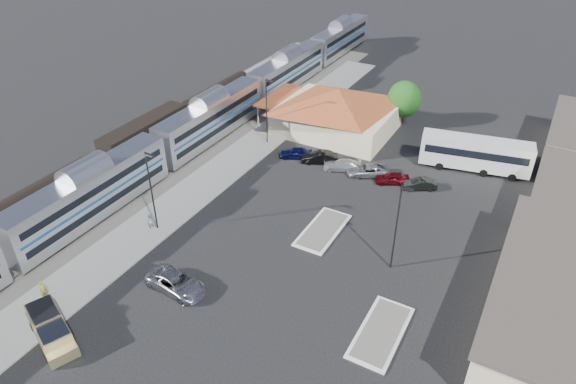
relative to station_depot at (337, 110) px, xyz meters
The scene contains 23 objects.
ground 24.63m from the station_depot, 79.24° to the right, with size 280.00×280.00×0.00m, color black.
railbed 23.14m from the station_depot, 135.78° to the right, with size 16.00×100.00×0.12m, color #4C4944.
platform 19.71m from the station_depot, 112.45° to the right, with size 5.50×92.00×0.18m, color gray.
passenger_train 17.18m from the station_depot, 141.46° to the right, with size 3.00×104.00×5.55m.
freight_cars 25.88m from the station_depot, 138.76° to the right, with size 2.80×46.00×4.00m.
station_depot is the anchor object (origin of this frame).
traffic_island_south 23.80m from the station_depot, 68.74° to the right, with size 3.30×7.50×0.21m.
traffic_island_north 37.12m from the station_depot, 59.88° to the right, with size 3.30×7.50×0.21m.
lamp_plat_s 30.74m from the station_depot, 101.94° to the right, with size 1.08×0.25×9.00m.
lamp_plat_n 10.45m from the station_depot, 128.41° to the right, with size 1.08×0.25×9.00m.
lamp_lot 29.30m from the station_depot, 55.24° to the right, with size 1.08×0.25×9.00m.
tree_depot 9.69m from the station_depot, 38.43° to the left, with size 4.71×4.71×6.63m.
pickup_truck 45.40m from the station_depot, 94.98° to the right, with size 6.53×4.47×2.12m.
suv 36.13m from the station_depot, 88.37° to the right, with size 2.66×5.77×1.60m, color #929399.
coach_bus 19.36m from the station_depot, ahead, with size 13.16×5.10×4.13m.
person_a 43.27m from the station_depot, 100.94° to the right, with size 0.66×0.43×1.81m, color gold.
person_b 31.18m from the station_depot, 103.17° to the right, with size 0.82×0.64×1.68m, color silver.
parked_car_a 10.06m from the station_depot, 96.73° to the right, with size 1.67×4.16×1.42m, color #0E1347.
parked_car_b 9.91m from the station_depot, 77.66° to the right, with size 1.59×4.56×1.50m, color black.
parked_car_c 11.30m from the station_depot, 61.54° to the right, with size 1.87×4.59×1.33m, color silver.
parked_car_d 12.87m from the station_depot, 48.02° to the right, with size 2.32×5.03×1.40m, color #989AA0.
parked_car_e 15.36m from the station_depot, 39.76° to the right, with size 1.60×3.97×1.35m, color maroon.
parked_car_f 17.75m from the station_depot, 32.31° to the right, with size 1.36×3.89×1.28m, color black.
Camera 1 is at (21.25, -36.57, 31.95)m, focal length 32.00 mm.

